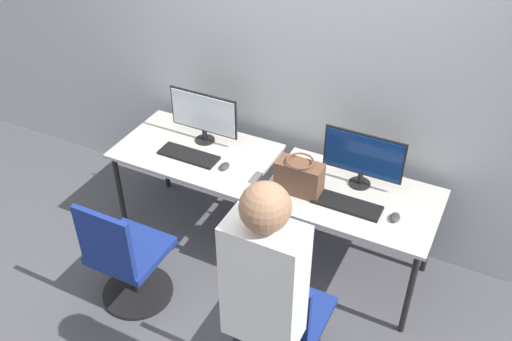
% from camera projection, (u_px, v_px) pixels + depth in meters
% --- Properties ---
extents(ground_plane, '(20.00, 20.00, 0.00)m').
position_uv_depth(ground_plane, '(247.00, 279.00, 4.04)').
color(ground_plane, '#4C4C51').
extents(wall_back, '(12.00, 0.05, 2.80)m').
position_uv_depth(wall_back, '(302.00, 52.00, 3.79)').
color(wall_back, '#B7BCC1').
rests_on(wall_back, ground_plane).
extents(desk_left, '(1.11, 0.69, 0.72)m').
position_uv_depth(desk_left, '(196.00, 159.00, 4.11)').
color(desk_left, '#BCB7AD').
rests_on(desk_left, ground_plane).
extents(monitor_left, '(0.53, 0.14, 0.39)m').
position_uv_depth(monitor_left, '(204.00, 115.00, 4.04)').
color(monitor_left, black).
rests_on(monitor_left, desk_left).
extents(keyboard_left, '(0.43, 0.15, 0.02)m').
position_uv_depth(keyboard_left, '(189.00, 155.00, 4.00)').
color(keyboard_left, black).
rests_on(keyboard_left, desk_left).
extents(mouse_left, '(0.06, 0.09, 0.03)m').
position_uv_depth(mouse_left, '(224.00, 166.00, 3.88)').
color(mouse_left, '#333333').
rests_on(mouse_left, desk_left).
extents(office_chair_left, '(0.48, 0.48, 0.88)m').
position_uv_depth(office_chair_left, '(127.00, 262.00, 3.68)').
color(office_chair_left, black).
rests_on(office_chair_left, ground_plane).
extents(desk_right, '(1.11, 0.69, 0.72)m').
position_uv_depth(desk_right, '(351.00, 206.00, 3.70)').
color(desk_right, '#BCB7AD').
rests_on(desk_right, ground_plane).
extents(monitor_right, '(0.53, 0.14, 0.39)m').
position_uv_depth(monitor_right, '(363.00, 157.00, 3.62)').
color(monitor_right, black).
rests_on(monitor_right, desk_right).
extents(keyboard_right, '(0.43, 0.15, 0.02)m').
position_uv_depth(keyboard_right, '(347.00, 205.00, 3.57)').
color(keyboard_right, black).
rests_on(keyboard_right, desk_right).
extents(mouse_right, '(0.06, 0.09, 0.03)m').
position_uv_depth(mouse_right, '(395.00, 217.00, 3.46)').
color(mouse_right, '#333333').
rests_on(mouse_right, desk_right).
extents(office_chair_right, '(0.48, 0.48, 0.88)m').
position_uv_depth(office_chair_right, '(284.00, 327.00, 3.27)').
color(office_chair_right, black).
rests_on(office_chair_right, ground_plane).
extents(person_right, '(0.36, 0.22, 1.66)m').
position_uv_depth(person_right, '(264.00, 312.00, 2.66)').
color(person_right, '#232328').
rests_on(person_right, ground_plane).
extents(handbag, '(0.30, 0.18, 0.25)m').
position_uv_depth(handbag, '(299.00, 177.00, 3.62)').
color(handbag, brown).
rests_on(handbag, desk_right).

